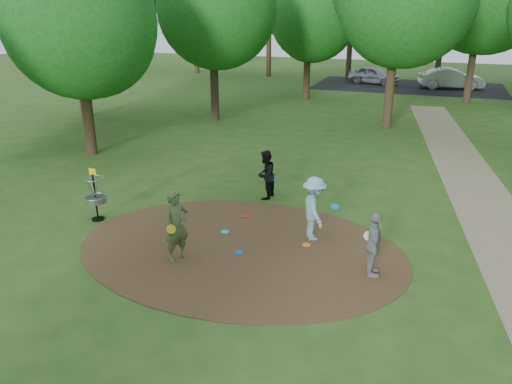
% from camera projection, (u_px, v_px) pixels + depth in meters
% --- Properties ---
extents(ground, '(100.00, 100.00, 0.00)m').
position_uv_depth(ground, '(240.00, 248.00, 12.60)').
color(ground, '#2D5119').
rests_on(ground, ground).
extents(dirt_clearing, '(8.40, 8.40, 0.02)m').
position_uv_depth(dirt_clearing, '(240.00, 248.00, 12.60)').
color(dirt_clearing, '#47301C').
rests_on(dirt_clearing, ground).
extents(parking_lot, '(14.00, 8.00, 0.01)m').
position_uv_depth(parking_lot, '(408.00, 86.00, 38.40)').
color(parking_lot, black).
rests_on(parking_lot, ground).
extents(player_observer_with_disc, '(0.69, 0.77, 1.76)m').
position_uv_depth(player_observer_with_disc, '(177.00, 226.00, 11.74)').
color(player_observer_with_disc, '#526138').
rests_on(player_observer_with_disc, ground).
extents(player_throwing_with_disc, '(1.24, 1.27, 1.70)m').
position_uv_depth(player_throwing_with_disc, '(314.00, 209.00, 12.83)').
color(player_throwing_with_disc, '#86C1C8').
rests_on(player_throwing_with_disc, ground).
extents(player_walking_with_disc, '(0.64, 0.79, 1.56)m').
position_uv_depth(player_walking_with_disc, '(265.00, 175.00, 15.65)').
color(player_walking_with_disc, black).
rests_on(player_walking_with_disc, ground).
extents(player_waiting_with_disc, '(0.54, 0.96, 1.54)m').
position_uv_depth(player_waiting_with_disc, '(374.00, 245.00, 11.07)').
color(player_waiting_with_disc, gray).
rests_on(player_waiting_with_disc, ground).
extents(disc_ground_cyan, '(0.22, 0.22, 0.02)m').
position_uv_depth(disc_ground_cyan, '(225.00, 232.00, 13.45)').
color(disc_ground_cyan, '#1CDDE0').
rests_on(disc_ground_cyan, dirt_clearing).
extents(disc_ground_blue, '(0.22, 0.22, 0.02)m').
position_uv_depth(disc_ground_blue, '(239.00, 252.00, 12.32)').
color(disc_ground_blue, blue).
rests_on(disc_ground_blue, dirt_clearing).
extents(disc_ground_red, '(0.22, 0.22, 0.02)m').
position_uv_depth(disc_ground_red, '(246.00, 216.00, 14.49)').
color(disc_ground_red, red).
rests_on(disc_ground_red, dirt_clearing).
extents(car_left, '(4.23, 2.55, 1.35)m').
position_uv_depth(car_left, '(374.00, 75.00, 39.40)').
color(car_left, '#9FA4A7').
rests_on(car_left, ground).
extents(car_right, '(4.78, 2.34, 1.51)m').
position_uv_depth(car_right, '(451.00, 79.00, 36.93)').
color(car_right, '#A8ACAF').
rests_on(car_right, ground).
extents(disc_ground_orange, '(0.22, 0.22, 0.02)m').
position_uv_depth(disc_ground_orange, '(306.00, 245.00, 12.72)').
color(disc_ground_orange, orange).
rests_on(disc_ground_orange, dirt_clearing).
extents(disc_golf_basket, '(0.63, 0.63, 1.54)m').
position_uv_depth(disc_golf_basket, '(95.00, 191.00, 14.00)').
color(disc_golf_basket, black).
rests_on(disc_golf_basket, ground).
extents(tree_ring, '(37.09, 45.85, 9.87)m').
position_uv_depth(tree_ring, '(354.00, 18.00, 20.54)').
color(tree_ring, '#332316').
rests_on(tree_ring, ground).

